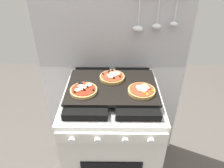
{
  "coord_description": "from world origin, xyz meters",
  "views": [
    {
      "loc": [
        0.01,
        -1.06,
        1.63
      ],
      "look_at": [
        0.0,
        0.0,
        0.93
      ],
      "focal_mm": 33.83,
      "sensor_mm": 36.0,
      "label": 1
    }
  ],
  "objects_px": {
    "pizza_left": "(84,90)",
    "pizza_center": "(112,77)",
    "stove": "(112,139)",
    "pizza_right": "(142,90)",
    "baking_tray": "(112,86)"
  },
  "relations": [
    {
      "from": "stove",
      "to": "baking_tray",
      "type": "bearing_deg",
      "value": 90.0
    },
    {
      "from": "pizza_left",
      "to": "pizza_right",
      "type": "height_order",
      "value": "pizza_left"
    },
    {
      "from": "pizza_center",
      "to": "baking_tray",
      "type": "bearing_deg",
      "value": -90.95
    },
    {
      "from": "pizza_right",
      "to": "pizza_center",
      "type": "height_order",
      "value": "pizza_center"
    },
    {
      "from": "pizza_right",
      "to": "pizza_center",
      "type": "distance_m",
      "value": 0.23
    },
    {
      "from": "pizza_right",
      "to": "baking_tray",
      "type": "bearing_deg",
      "value": 158.37
    },
    {
      "from": "stove",
      "to": "baking_tray",
      "type": "xyz_separation_m",
      "value": [
        0.0,
        0.0,
        0.46
      ]
    },
    {
      "from": "stove",
      "to": "pizza_left",
      "type": "height_order",
      "value": "pizza_left"
    },
    {
      "from": "baking_tray",
      "to": "pizza_center",
      "type": "bearing_deg",
      "value": 89.05
    },
    {
      "from": "pizza_left",
      "to": "pizza_center",
      "type": "relative_size",
      "value": 1.0
    },
    {
      "from": "baking_tray",
      "to": "pizza_left",
      "type": "bearing_deg",
      "value": -157.78
    },
    {
      "from": "pizza_left",
      "to": "pizza_center",
      "type": "distance_m",
      "value": 0.22
    },
    {
      "from": "pizza_center",
      "to": "pizza_left",
      "type": "bearing_deg",
      "value": -138.09
    },
    {
      "from": "stove",
      "to": "pizza_right",
      "type": "relative_size",
      "value": 5.7
    },
    {
      "from": "baking_tray",
      "to": "pizza_left",
      "type": "height_order",
      "value": "pizza_left"
    }
  ]
}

